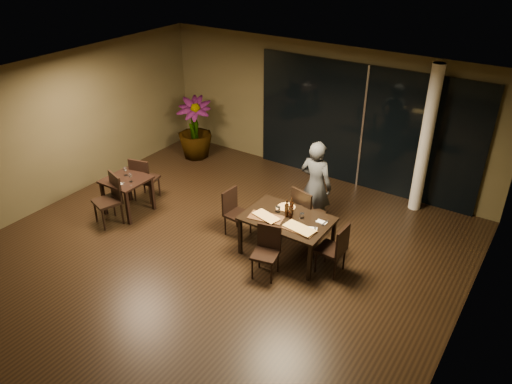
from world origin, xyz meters
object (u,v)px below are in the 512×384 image
at_px(chair_main_far, 305,210).
at_px(chair_main_near, 267,248).
at_px(side_table, 127,184).
at_px(main_table, 287,221).
at_px(bottle_b, 291,210).
at_px(chair_main_left, 234,210).
at_px(bottle_a, 287,208).
at_px(chair_side_far, 143,177).
at_px(diner, 316,185).
at_px(potted_plant, 195,128).
at_px(chair_side_near, 111,196).
at_px(bottle_c, 292,206).
at_px(chair_main_right, 336,247).

relative_size(chair_main_far, chair_main_near, 1.16).
bearing_deg(side_table, main_table, 8.37).
bearing_deg(bottle_b, chair_main_left, 178.99).
bearing_deg(side_table, bottle_a, 8.99).
relative_size(main_table, chair_side_far, 1.52).
relative_size(side_table, bottle_a, 2.49).
relative_size(chair_main_near, diner, 0.50).
relative_size(chair_main_far, diner, 0.58).
xyz_separation_m(main_table, potted_plant, (-3.98, 2.32, 0.08)).
bearing_deg(bottle_b, chair_side_far, -179.68).
xyz_separation_m(main_table, chair_main_left, (-1.17, 0.05, -0.18)).
height_order(chair_side_near, bottle_c, bottle_c).
distance_m(chair_main_near, bottle_b, 0.80).
distance_m(chair_main_far, diner, 0.54).
bearing_deg(chair_side_near, bottle_a, 34.53).
xyz_separation_m(main_table, bottle_c, (-0.00, 0.14, 0.24)).
distance_m(chair_main_right, chair_side_far, 4.41).
xyz_separation_m(chair_main_left, diner, (1.14, 1.04, 0.39)).
xyz_separation_m(diner, bottle_a, (-0.01, -1.06, 0.02)).
bearing_deg(main_table, chair_side_far, 179.82).
xyz_separation_m(side_table, chair_main_near, (3.40, -0.15, -0.13)).
bearing_deg(potted_plant, chair_main_far, -22.71).
relative_size(chair_main_far, chair_side_far, 1.04).
bearing_deg(chair_main_right, main_table, -89.45).
xyz_separation_m(side_table, chair_side_far, (-0.06, 0.51, -0.07)).
bearing_deg(chair_side_far, chair_main_right, 166.54).
bearing_deg(chair_main_far, chair_main_left, 41.66).
xyz_separation_m(bottle_b, bottle_c, (-0.05, 0.11, 0.01)).
height_order(chair_side_far, bottle_c, bottle_c).
height_order(chair_main_far, chair_main_right, chair_main_far).
relative_size(bottle_a, bottle_c, 1.00).
height_order(main_table, side_table, same).
bearing_deg(diner, chair_side_near, 33.33).
bearing_deg(main_table, diner, 91.41).
bearing_deg(chair_main_far, chair_main_right, 158.85).
distance_m(chair_main_right, bottle_a, 1.06).
height_order(side_table, bottle_b, bottle_b).
bearing_deg(chair_side_near, chair_main_far, 43.42).
bearing_deg(chair_main_far, diner, -70.25).
bearing_deg(chair_side_near, chair_main_left, 42.43).
height_order(chair_main_far, bottle_b, bottle_b).
distance_m(side_table, bottle_b, 3.50).
height_order(side_table, bottle_c, bottle_c).
height_order(main_table, potted_plant, potted_plant).
height_order(chair_main_near, chair_side_near, chair_side_near).
height_order(side_table, diner, diner).
bearing_deg(bottle_b, potted_plant, 150.37).
height_order(chair_side_near, diner, diner).
xyz_separation_m(chair_side_far, diner, (3.44, 1.08, 0.34)).
xyz_separation_m(chair_main_near, chair_main_left, (-1.17, 0.70, 0.01)).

